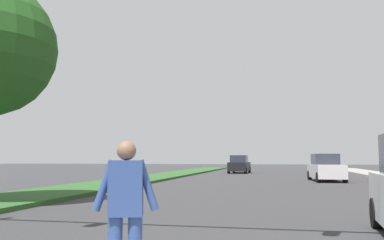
% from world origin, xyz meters
% --- Properties ---
extents(ground_plane, '(140.00, 140.00, 0.00)m').
position_xyz_m(ground_plane, '(0.00, 30.00, 0.00)').
color(ground_plane, '#38383A').
extents(median_strip, '(3.43, 64.00, 0.15)m').
position_xyz_m(median_strip, '(-8.30, 28.00, 0.07)').
color(median_strip, '#2D5B28').
rests_on(median_strip, ground_plane).
extents(pedestrian_performer, '(0.74, 0.33, 1.69)m').
position_xyz_m(pedestrian_performer, '(-0.96, 6.30, 0.93)').
color(pedestrian_performer, '#334C8C').
rests_on(pedestrian_performer, ground_plane).
extents(sedan_midblock, '(2.11, 4.41, 1.77)m').
position_xyz_m(sedan_midblock, '(3.69, 29.68, 0.81)').
color(sedan_midblock, silver).
rests_on(sedan_midblock, ground_plane).
extents(sedan_distant, '(1.97, 4.50, 1.77)m').
position_xyz_m(sedan_distant, '(-3.17, 42.90, 0.82)').
color(sedan_distant, black).
rests_on(sedan_distant, ground_plane).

